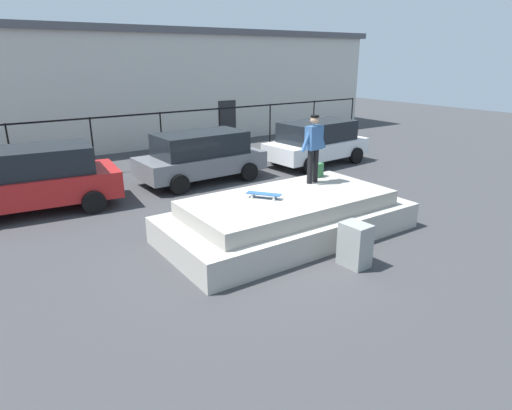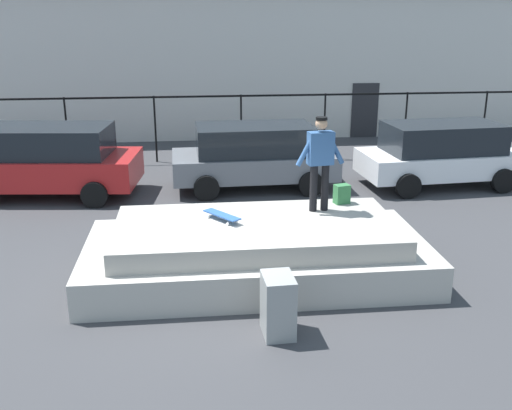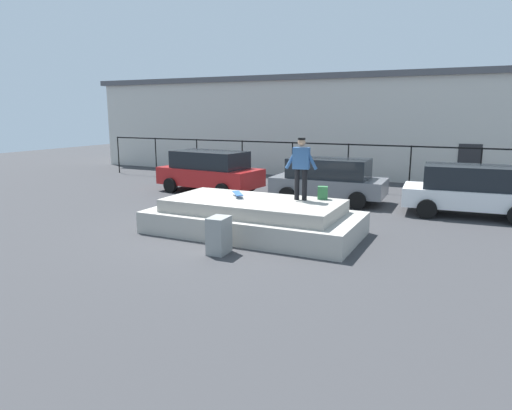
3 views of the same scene
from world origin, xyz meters
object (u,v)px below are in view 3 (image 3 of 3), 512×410
Objects in this scene: backpack at (323,193)px; utility_box at (219,235)px; skateboarder at (301,164)px; car_red_hatchback_near at (210,171)px; skateboard at (238,194)px; car_white_hatchback_far at (471,189)px; car_grey_hatchback_mid at (329,179)px.

backpack is 0.40× the size of utility_box.
skateboarder reaches higher than utility_box.
car_red_hatchback_near is (-5.95, 4.81, -1.06)m from skateboarder.
car_white_hatchback_far is (6.15, 4.99, -0.18)m from skateboard.
skateboard is (-1.82, -0.37, -0.92)m from skateboarder.
skateboarder is 6.42m from car_white_hatchback_far.
utility_box is (-1.67, -3.02, -0.71)m from backpack.
car_white_hatchback_far is (3.80, 4.24, -0.27)m from backpack.
car_red_hatchback_near is at bearing 120.09° from utility_box.
skateboard reaches higher than utility_box.
car_white_hatchback_far reaches higher than car_grey_hatchback_mid.
car_red_hatchback_near is 5.28m from car_grey_hatchback_mid.
skateboarder is at bearing -159.51° from backpack.
utility_box is at bearing -93.46° from car_grey_hatchback_mid.
car_red_hatchback_near is 8.89m from utility_box.
skateboarder reaches higher than car_grey_hatchback_mid.
car_white_hatchback_far is at bearing 39.05° from skateboard.
skateboard is 7.92m from car_white_hatchback_far.
car_white_hatchback_far is at bearing 50.23° from utility_box.
car_red_hatchback_near is at bearing -178.58° from car_grey_hatchback_mid.
skateboarder reaches higher than car_white_hatchback_far.
backpack reaches higher than utility_box.
backpack reaches higher than skateboard.
utility_box is (-1.14, -2.64, -1.54)m from skateboarder.
car_white_hatchback_far is (10.28, -0.20, -0.04)m from car_red_hatchback_near.
skateboard is 2.08× the size of backpack.
skateboard is at bearing 103.93° from utility_box.
car_white_hatchback_far reaches higher than backpack.
utility_box is (0.68, -2.27, -0.63)m from skateboard.
backpack is 4.73m from car_grey_hatchback_mid.
skateboarder is 7.73m from car_red_hatchback_near.
car_grey_hatchback_mid is (5.28, 0.13, -0.05)m from car_red_hatchback_near.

